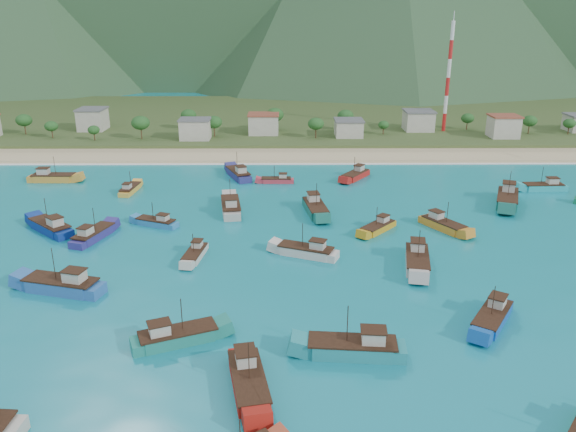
{
  "coord_description": "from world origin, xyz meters",
  "views": [
    {
      "loc": [
        1.24,
        -83.17,
        39.54
      ],
      "look_at": [
        1.86,
        18.0,
        3.0
      ],
      "focal_mm": 35.0,
      "sensor_mm": 36.0,
      "label": 1
    }
  ],
  "objects_px": {
    "boat_2": "(443,225)",
    "boat_25": "(378,228)",
    "boat_6": "(277,181)",
    "boat_24": "(354,349)",
    "boat_20": "(51,228)",
    "boat_7": "(492,318)",
    "boat_12": "(93,235)",
    "boat_28": "(248,382)",
    "boat_19": "(507,199)",
    "radio_tower": "(448,78)",
    "boat_15": "(231,207)",
    "boat_29": "(307,252)",
    "boat_31": "(355,176)",
    "boat_5": "(417,261)",
    "boat_3": "(315,209)",
    "boat_9": "(157,223)",
    "boat_14": "(177,337)",
    "boat_27": "(63,286)",
    "boat_18": "(544,187)",
    "boat_32": "(238,174)",
    "boat_23": "(195,255)",
    "boat_0": "(130,190)",
    "boat_17": "(53,178)"
  },
  "relations": [
    {
      "from": "boat_19",
      "to": "radio_tower",
      "type": "bearing_deg",
      "value": -72.43
    },
    {
      "from": "boat_18",
      "to": "boat_25",
      "type": "distance_m",
      "value": 50.84
    },
    {
      "from": "boat_31",
      "to": "boat_3",
      "type": "bearing_deg",
      "value": 100.03
    },
    {
      "from": "boat_7",
      "to": "boat_20",
      "type": "xyz_separation_m",
      "value": [
        -73.07,
        34.22,
        0.13
      ]
    },
    {
      "from": "boat_19",
      "to": "boat_17",
      "type": "bearing_deg",
      "value": 12.14
    },
    {
      "from": "boat_12",
      "to": "boat_28",
      "type": "xyz_separation_m",
      "value": [
        31.56,
        -44.4,
        0.12
      ]
    },
    {
      "from": "radio_tower",
      "to": "boat_32",
      "type": "bearing_deg",
      "value": -141.69
    },
    {
      "from": "boat_7",
      "to": "boat_23",
      "type": "distance_m",
      "value": 48.8
    },
    {
      "from": "boat_5",
      "to": "boat_19",
      "type": "xyz_separation_m",
      "value": [
        27.02,
        32.04,
        0.2
      ]
    },
    {
      "from": "boat_7",
      "to": "boat_14",
      "type": "height_order",
      "value": "boat_14"
    },
    {
      "from": "radio_tower",
      "to": "boat_2",
      "type": "height_order",
      "value": "radio_tower"
    },
    {
      "from": "boat_14",
      "to": "boat_20",
      "type": "distance_m",
      "value": 49.78
    },
    {
      "from": "boat_25",
      "to": "boat_29",
      "type": "xyz_separation_m",
      "value": [
        -14.19,
        -11.77,
        0.16
      ]
    },
    {
      "from": "boat_28",
      "to": "boat_29",
      "type": "relative_size",
      "value": 1.1
    },
    {
      "from": "boat_7",
      "to": "boat_2",
      "type": "bearing_deg",
      "value": -60.55
    },
    {
      "from": "boat_2",
      "to": "boat_25",
      "type": "bearing_deg",
      "value": -27.02
    },
    {
      "from": "boat_27",
      "to": "boat_29",
      "type": "relative_size",
      "value": 1.19
    },
    {
      "from": "boat_17",
      "to": "boat_6",
      "type": "bearing_deg",
      "value": 89.19
    },
    {
      "from": "boat_20",
      "to": "boat_24",
      "type": "bearing_deg",
      "value": -85.62
    },
    {
      "from": "boat_20",
      "to": "boat_28",
      "type": "xyz_separation_m",
      "value": [
        40.88,
        -48.15,
        -0.02
      ]
    },
    {
      "from": "radio_tower",
      "to": "boat_29",
      "type": "xyz_separation_m",
      "value": [
        -50.82,
        -102.03,
        -18.78
      ]
    },
    {
      "from": "boat_20",
      "to": "boat_25",
      "type": "distance_m",
      "value": 62.99
    },
    {
      "from": "boat_17",
      "to": "boat_32",
      "type": "distance_m",
      "value": 46.3
    },
    {
      "from": "boat_15",
      "to": "boat_29",
      "type": "height_order",
      "value": "boat_15"
    },
    {
      "from": "boat_6",
      "to": "boat_32",
      "type": "relative_size",
      "value": 0.67
    },
    {
      "from": "boat_6",
      "to": "boat_24",
      "type": "xyz_separation_m",
      "value": [
        10.42,
        -74.96,
        0.43
      ]
    },
    {
      "from": "boat_3",
      "to": "boat_9",
      "type": "distance_m",
      "value": 32.71
    },
    {
      "from": "radio_tower",
      "to": "boat_3",
      "type": "bearing_deg",
      "value": -121.19
    },
    {
      "from": "radio_tower",
      "to": "boat_0",
      "type": "bearing_deg",
      "value": -144.57
    },
    {
      "from": "radio_tower",
      "to": "boat_5",
      "type": "relative_size",
      "value": 2.86
    },
    {
      "from": "boat_9",
      "to": "boat_6",
      "type": "bearing_deg",
      "value": -15.29
    },
    {
      "from": "boat_24",
      "to": "boat_25",
      "type": "xyz_separation_m",
      "value": [
        9.54,
        41.91,
        -0.32
      ]
    },
    {
      "from": "boat_31",
      "to": "boat_20",
      "type": "bearing_deg",
      "value": 64.34
    },
    {
      "from": "boat_2",
      "to": "boat_32",
      "type": "xyz_separation_m",
      "value": [
        -42.7,
        36.7,
        0.14
      ]
    },
    {
      "from": "boat_5",
      "to": "boat_25",
      "type": "xyz_separation_m",
      "value": [
        -3.99,
        15.99,
        -0.31
      ]
    },
    {
      "from": "boat_0",
      "to": "boat_7",
      "type": "height_order",
      "value": "boat_7"
    },
    {
      "from": "boat_28",
      "to": "boat_31",
      "type": "bearing_deg",
      "value": -115.95
    },
    {
      "from": "boat_3",
      "to": "boat_12",
      "type": "distance_m",
      "value": 44.53
    },
    {
      "from": "radio_tower",
      "to": "boat_27",
      "type": "xyz_separation_m",
      "value": [
        -88.15,
        -115.14,
        -18.57
      ]
    },
    {
      "from": "boat_6",
      "to": "boat_19",
      "type": "height_order",
      "value": "boat_19"
    },
    {
      "from": "boat_19",
      "to": "boat_31",
      "type": "distance_m",
      "value": 37.24
    },
    {
      "from": "boat_29",
      "to": "boat_12",
      "type": "bearing_deg",
      "value": 101.05
    },
    {
      "from": "boat_31",
      "to": "boat_27",
      "type": "bearing_deg",
      "value": 84.08
    },
    {
      "from": "boat_20",
      "to": "boat_27",
      "type": "distance_m",
      "value": 27.26
    },
    {
      "from": "boat_6",
      "to": "boat_19",
      "type": "bearing_deg",
      "value": -107.81
    },
    {
      "from": "boat_15",
      "to": "boat_25",
      "type": "bearing_deg",
      "value": -29.41
    },
    {
      "from": "boat_17",
      "to": "boat_32",
      "type": "xyz_separation_m",
      "value": [
        46.19,
        3.22,
        0.03
      ]
    },
    {
      "from": "radio_tower",
      "to": "boat_14",
      "type": "distance_m",
      "value": 147.45
    },
    {
      "from": "boat_0",
      "to": "boat_24",
      "type": "relative_size",
      "value": 0.73
    },
    {
      "from": "boat_9",
      "to": "boat_19",
      "type": "bearing_deg",
      "value": -57.33
    }
  ]
}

